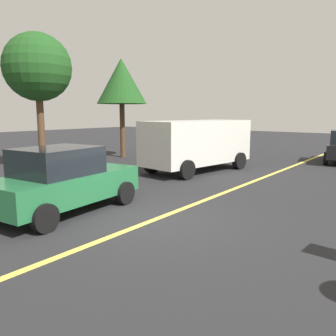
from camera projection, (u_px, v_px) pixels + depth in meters
The scene contains 6 objects.
ground_plane at pixel (154, 220), 8.08m from camera, with size 80.00×80.00×0.00m, color #262628.
lane_marking_centre at pixel (216, 196), 10.43m from camera, with size 28.00×0.16×0.01m, color #E0D14C.
white_van at pixel (197, 142), 14.72m from camera, with size 5.43×2.86×2.20m.
car_green_approaching at pixel (63, 180), 8.65m from camera, with size 4.12×2.29×1.68m.
tree_centre_verge at pixel (121, 82), 18.89m from camera, with size 2.79×2.79×5.52m.
tree_right_verge at pixel (38, 68), 15.01m from camera, with size 2.99×2.99×6.02m.
Camera 1 is at (-5.97, -5.00, 2.53)m, focal length 36.25 mm.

